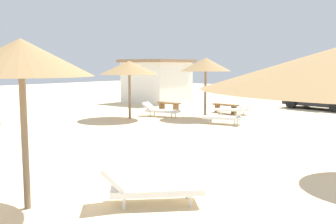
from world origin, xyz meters
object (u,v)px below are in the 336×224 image
at_px(lounger_4, 149,187).
at_px(parked_car, 319,95).
at_px(parasol_0, 206,65).
at_px(beach_cabana, 157,81).
at_px(bench_2, 226,107).
at_px(lounger_7, 226,117).
at_px(lounger_6, 160,110).
at_px(parasol_4, 21,58).
at_px(parasol_6, 129,68).
at_px(bench_1, 169,105).
at_px(lounger_0, 234,109).

distance_m(lounger_4, parked_car, 18.08).
distance_m(parasol_0, beach_cabana, 8.42).
bearing_deg(parked_car, bench_2, -124.11).
relative_size(lounger_7, bench_2, 1.27).
height_order(parasol_0, lounger_6, parasol_0).
distance_m(parasol_4, beach_cabana, 20.02).
bearing_deg(beach_cabana, parasol_6, -59.47).
xyz_separation_m(lounger_7, parked_car, (1.46, 8.50, 0.50)).
height_order(parasol_6, bench_1, parasol_6).
height_order(lounger_7, bench_2, lounger_7).
xyz_separation_m(parasol_6, bench_2, (2.58, 4.77, -2.10)).
bearing_deg(lounger_0, parasol_0, -107.82).
height_order(lounger_4, lounger_6, lounger_4).
bearing_deg(lounger_6, bench_1, 117.92).
distance_m(lounger_4, beach_cabana, 19.73).
distance_m(parked_car, beach_cabana, 10.58).
relative_size(parasol_4, lounger_4, 1.69).
xyz_separation_m(parasol_4, beach_cabana, (-10.89, 16.76, -1.17)).
xyz_separation_m(bench_2, beach_cabana, (-6.79, 2.36, 1.16)).
distance_m(parasol_6, bench_1, 4.25).
xyz_separation_m(parasol_6, parked_car, (6.00, 9.83, -1.63)).
relative_size(lounger_6, parked_car, 0.47).
xyz_separation_m(parasol_0, parked_car, (3.27, 7.34, -1.78)).
bearing_deg(lounger_6, lounger_7, -2.62).
distance_m(parasol_6, lounger_4, 11.77).
bearing_deg(bench_2, lounger_4, -66.18).
bearing_deg(beach_cabana, lounger_7, -33.59).
distance_m(parasol_6, beach_cabana, 8.34).
bearing_deg(bench_1, lounger_0, 10.11).
bearing_deg(lounger_6, parasol_6, -114.42).
bearing_deg(lounger_7, parasol_6, -163.72).
distance_m(bench_1, parked_car, 8.94).
bearing_deg(lounger_0, parasol_4, -76.47).
bearing_deg(parasol_6, lounger_4, -44.44).
bearing_deg(lounger_7, bench_2, 119.67).
bearing_deg(lounger_4, lounger_0, 111.65).
relative_size(parasol_4, parked_car, 0.71).
bearing_deg(parasol_6, bench_2, 61.64).
bearing_deg(parked_car, lounger_4, -82.80).
relative_size(parked_car, beach_cabana, 1.04).
bearing_deg(bench_1, parked_car, 43.64).
bearing_deg(parasol_6, lounger_7, 16.28).
bearing_deg(lounger_4, beach_cabana, 129.29).
relative_size(parasol_6, lounger_0, 1.55).
relative_size(lounger_6, bench_1, 1.30).
xyz_separation_m(lounger_4, parked_car, (-2.26, 17.93, 0.50)).
bearing_deg(parasol_6, parasol_4, -55.21).
bearing_deg(parasol_0, parasol_4, -71.91).
xyz_separation_m(parasol_4, lounger_0, (-3.36, 13.96, -2.37)).
bearing_deg(parasol_4, lounger_6, 118.34).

